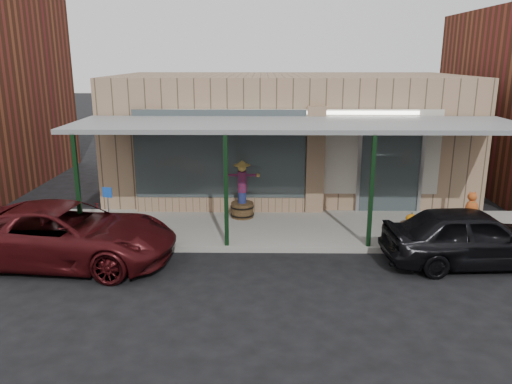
{
  "coord_description": "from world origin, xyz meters",
  "views": [
    {
      "loc": [
        -0.89,
        -9.79,
        4.79
      ],
      "look_at": [
        -1.06,
        2.6,
        1.44
      ],
      "focal_mm": 35.0,
      "sensor_mm": 36.0,
      "label": 1
    }
  ],
  "objects_px": {
    "handicap_sign": "(108,205)",
    "car_maroon": "(66,234)",
    "barrel_pumpkin": "(411,228)",
    "barrel_scarecrow": "(242,198)",
    "parked_sedan": "(472,237)"
  },
  "relations": [
    {
      "from": "barrel_scarecrow",
      "to": "parked_sedan",
      "type": "relative_size",
      "value": 0.41
    },
    {
      "from": "handicap_sign",
      "to": "car_maroon",
      "type": "relative_size",
      "value": 0.26
    },
    {
      "from": "barrel_pumpkin",
      "to": "car_maroon",
      "type": "xyz_separation_m",
      "value": [
        -8.64,
        -1.48,
        0.33
      ]
    },
    {
      "from": "barrel_scarecrow",
      "to": "car_maroon",
      "type": "xyz_separation_m",
      "value": [
        -4.08,
        -3.14,
        -0.01
      ]
    },
    {
      "from": "barrel_pumpkin",
      "to": "parked_sedan",
      "type": "bearing_deg",
      "value": -56.06
    },
    {
      "from": "barrel_pumpkin",
      "to": "handicap_sign",
      "type": "bearing_deg",
      "value": 179.78
    },
    {
      "from": "parked_sedan",
      "to": "car_maroon",
      "type": "distance_m",
      "value": 9.63
    },
    {
      "from": "handicap_sign",
      "to": "barrel_scarecrow",
      "type": "bearing_deg",
      "value": 39.09
    },
    {
      "from": "barrel_pumpkin",
      "to": "handicap_sign",
      "type": "relative_size",
      "value": 0.51
    },
    {
      "from": "handicap_sign",
      "to": "car_maroon",
      "type": "xyz_separation_m",
      "value": [
        -0.58,
        -1.51,
        -0.29
      ]
    },
    {
      "from": "barrel_scarecrow",
      "to": "handicap_sign",
      "type": "height_order",
      "value": "barrel_scarecrow"
    },
    {
      "from": "car_maroon",
      "to": "parked_sedan",
      "type": "bearing_deg",
      "value": -84.52
    },
    {
      "from": "barrel_pumpkin",
      "to": "car_maroon",
      "type": "bearing_deg",
      "value": -170.29
    },
    {
      "from": "handicap_sign",
      "to": "barrel_pumpkin",
      "type": "bearing_deg",
      "value": 13.93
    },
    {
      "from": "parked_sedan",
      "to": "handicap_sign",
      "type": "bearing_deg",
      "value": 77.1
    }
  ]
}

